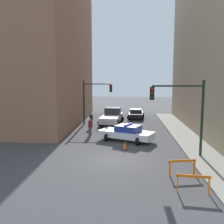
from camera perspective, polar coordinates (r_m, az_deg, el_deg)
The scene contains 13 objects.
ground_plane at distance 16.95m, azimuth 0.55°, elevation -10.95°, with size 120.00×120.00×0.00m, color #424244.
sidewalk_right at distance 17.70m, azimuth 21.37°, elevation -10.47°, with size 2.40×44.00×0.12m.
building_corner_left at distance 32.88m, azimuth -19.77°, elevation 12.81°, with size 14.00×20.00×17.27m.
traffic_light_near at distance 17.61m, azimuth 16.33°, elevation 1.22°, with size 3.64×0.35×5.20m.
traffic_light_far at distance 29.45m, azimuth -4.36°, elevation 3.68°, with size 3.44×0.35×5.20m.
police_car at distance 21.83m, azimuth 3.38°, elevation -4.77°, with size 5.04×3.63×1.52m.
white_truck at distance 29.95m, azimuth -0.03°, elevation -1.03°, with size 2.94×5.55×1.90m.
parked_car_near at distance 34.34m, azimuth 5.49°, elevation -0.35°, with size 2.43×4.39×1.31m.
pedestrian_crossing at distance 23.92m, azimuth -5.03°, elevation -3.36°, with size 0.41×0.41×1.66m.
pedestrian_corner at distance 27.85m, azimuth -4.78°, elevation -1.80°, with size 0.51×0.51×1.66m.
barrier_front at distance 12.81m, azimuth 18.07°, elevation -14.68°, with size 1.60×0.32×0.90m.
barrier_mid at distance 14.83m, azimuth 15.76°, elevation -11.48°, with size 1.58×0.45×0.90m.
traffic_cone at distance 19.34m, azimuth 2.94°, elevation -7.63°, with size 0.36×0.36×0.66m.
Camera 1 is at (0.95, -16.05, 5.39)m, focal length 40.00 mm.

